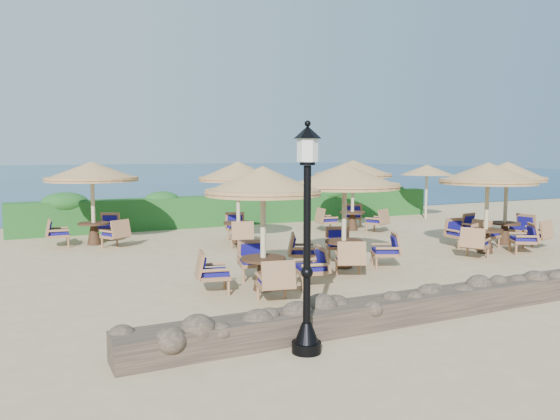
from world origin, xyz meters
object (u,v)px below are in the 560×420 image
object	(u,v)px
cafe_set_3	(92,184)
cafe_set_5	(353,179)
lamp_post	(307,249)
cafe_set_2	(487,188)
cafe_set_1	(344,197)
cafe_set_0	(263,210)
cafe_set_4	(238,183)
cafe_set_6	(506,191)
extra_parasol	(427,170)

from	to	relation	value
cafe_set_3	cafe_set_5	xyz separation A→B (m)	(9.25, -0.88, 0.01)
lamp_post	cafe_set_2	bearing A→B (deg)	28.98
cafe_set_2	cafe_set_3	world-z (taller)	same
cafe_set_1	cafe_set_3	world-z (taller)	same
cafe_set_0	cafe_set_3	xyz separation A→B (m)	(-2.49, 7.69, 0.21)
cafe_set_4	cafe_set_6	xyz separation A→B (m)	(7.67, -3.80, -0.24)
lamp_post	cafe_set_5	xyz separation A→B (m)	(7.69, 10.43, 0.39)
extra_parasol	cafe_set_1	world-z (taller)	cafe_set_1
extra_parasol	cafe_set_5	bearing A→B (deg)	-162.32
cafe_set_3	cafe_set_6	size ratio (longest dim) A/B	1.01
lamp_post	cafe_set_3	distance (m)	11.43
cafe_set_1	cafe_set_4	world-z (taller)	same
cafe_set_1	cafe_set_5	bearing A→B (deg)	54.76
cafe_set_2	cafe_set_3	distance (m)	12.08
extra_parasol	cafe_set_4	size ratio (longest dim) A/B	0.83
cafe_set_4	cafe_set_5	xyz separation A→B (m)	(5.04, 1.02, -0.01)
cafe_set_2	cafe_set_5	xyz separation A→B (m)	(-0.88, 5.69, 0.04)
cafe_set_1	extra_parasol	bearing A→B (deg)	38.97
cafe_set_1	cafe_set_3	size ratio (longest dim) A/B	0.97
cafe_set_3	cafe_set_5	distance (m)	9.29
extra_parasol	cafe_set_2	bearing A→B (deg)	-119.05
cafe_set_4	lamp_post	bearing A→B (deg)	-105.71
lamp_post	cafe_set_5	size ratio (longest dim) A/B	1.12
cafe_set_6	cafe_set_1	bearing A→B (deg)	-173.05
lamp_post	cafe_set_0	world-z (taller)	lamp_post
cafe_set_1	cafe_set_4	bearing A→B (deg)	103.04
cafe_set_3	cafe_set_5	bearing A→B (deg)	-5.44
cafe_set_1	cafe_set_5	size ratio (longest dim) A/B	0.96
cafe_set_6	lamp_post	bearing A→B (deg)	-151.43
cafe_set_2	lamp_post	bearing A→B (deg)	-151.02
cafe_set_6	cafe_set_0	bearing A→B (deg)	-168.04
lamp_post	cafe_set_2	world-z (taller)	lamp_post
lamp_post	cafe_set_1	size ratio (longest dim) A/B	1.17
cafe_set_2	cafe_set_3	xyz separation A→B (m)	(-10.14, 6.57, 0.03)
cafe_set_4	cafe_set_6	bearing A→B (deg)	-26.35
cafe_set_3	cafe_set_4	xyz separation A→B (m)	(4.21, -1.90, 0.02)
extra_parasol	cafe_set_3	size ratio (longest dim) A/B	0.83
cafe_set_4	cafe_set_0	bearing A→B (deg)	-106.55
cafe_set_0	cafe_set_1	world-z (taller)	same
extra_parasol	cafe_set_4	world-z (taller)	cafe_set_4
lamp_post	cafe_set_1	world-z (taller)	lamp_post
cafe_set_5	cafe_set_2	bearing A→B (deg)	-81.16
cafe_set_1	cafe_set_3	xyz separation A→B (m)	(-5.28, 6.50, 0.11)
cafe_set_1	cafe_set_3	distance (m)	8.38
cafe_set_3	cafe_set_4	size ratio (longest dim) A/B	1.01
lamp_post	cafe_set_1	bearing A→B (deg)	52.33
cafe_set_2	cafe_set_6	size ratio (longest dim) A/B	0.97
cafe_set_0	cafe_set_4	bearing A→B (deg)	73.45
cafe_set_5	cafe_set_6	xyz separation A→B (m)	(2.63, -4.82, -0.23)
cafe_set_5	cafe_set_6	world-z (taller)	same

